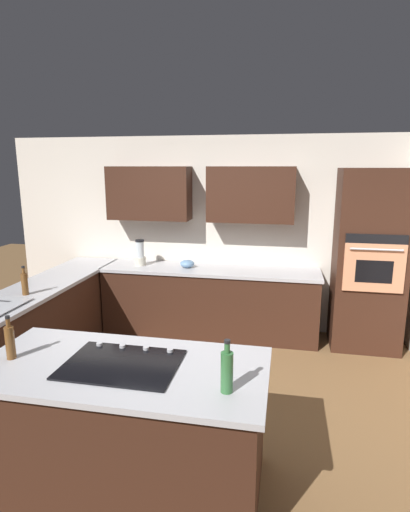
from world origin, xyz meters
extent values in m
plane|color=brown|center=(0.00, 0.00, 0.00)|extent=(14.00, 14.00, 0.00)
cube|color=silver|center=(0.00, -2.10, 1.30)|extent=(6.00, 0.10, 2.60)
cube|color=#381E14|center=(-0.40, -1.88, 1.85)|extent=(1.10, 0.34, 0.70)
cube|color=#381E14|center=(0.95, -1.88, 1.85)|extent=(1.10, 0.34, 0.70)
cube|color=#381E14|center=(0.10, -1.72, 0.43)|extent=(2.80, 0.60, 0.86)
cube|color=#B2B2B7|center=(0.10, -1.72, 0.88)|extent=(2.84, 0.64, 0.04)
cube|color=#381E14|center=(1.82, -0.55, 0.43)|extent=(0.60, 2.90, 0.86)
cube|color=#B2B2B7|center=(1.82, -0.55, 0.88)|extent=(0.64, 2.94, 0.04)
cube|color=#381E14|center=(0.19, 0.99, 0.43)|extent=(1.87, 0.87, 0.86)
cube|color=#B2B2B7|center=(0.19, 0.99, 0.88)|extent=(1.95, 0.95, 0.04)
cube|color=#381E14|center=(-1.85, -1.72, 1.09)|extent=(0.80, 0.60, 2.19)
cube|color=tan|center=(-1.85, -1.41, 1.08)|extent=(0.66, 0.03, 0.56)
cube|color=black|center=(-1.85, -1.39, 1.04)|extent=(0.40, 0.01, 0.26)
cube|color=black|center=(-1.85, -1.41, 1.41)|extent=(0.66, 0.02, 0.11)
cylinder|color=silver|center=(-1.85, -1.37, 1.30)|extent=(0.56, 0.02, 0.02)
cube|color=#515456|center=(1.82, 0.05, 0.91)|extent=(0.40, 0.30, 0.02)
cube|color=black|center=(0.19, 0.99, 0.91)|extent=(0.76, 0.56, 0.01)
cylinder|color=#B2B2B7|center=(-0.08, 0.76, 0.92)|extent=(0.04, 0.04, 0.02)
cylinder|color=#B2B2B7|center=(0.10, 0.76, 0.92)|extent=(0.04, 0.04, 0.02)
cylinder|color=#B2B2B7|center=(0.28, 0.76, 0.92)|extent=(0.04, 0.04, 0.02)
cylinder|color=#B2B2B7|center=(0.46, 0.76, 0.92)|extent=(0.04, 0.04, 0.02)
cylinder|color=beige|center=(1.05, -1.72, 0.96)|extent=(0.15, 0.15, 0.11)
cylinder|color=silver|center=(1.05, -1.72, 1.12)|extent=(0.11, 0.11, 0.21)
cylinder|color=black|center=(1.05, -1.72, 1.24)|extent=(0.12, 0.12, 0.03)
ellipsoid|color=#668CB2|center=(0.40, -1.72, 0.95)|extent=(0.19, 0.19, 0.10)
cylinder|color=brown|center=(1.77, -0.26, 1.01)|extent=(0.07, 0.07, 0.23)
cylinder|color=brown|center=(1.77, -0.26, 1.16)|extent=(0.03, 0.03, 0.06)
cylinder|color=black|center=(1.77, -0.26, 1.20)|extent=(0.03, 0.03, 0.02)
cylinder|color=brown|center=(0.98, 1.05, 1.02)|extent=(0.06, 0.06, 0.23)
cylinder|color=brown|center=(0.98, 1.05, 1.16)|extent=(0.03, 0.03, 0.06)
cylinder|color=black|center=(0.98, 1.05, 1.20)|extent=(0.03, 0.03, 0.02)
cylinder|color=#336B38|center=(-0.55, 1.18, 1.02)|extent=(0.07, 0.07, 0.25)
cylinder|color=#336B38|center=(-0.55, 1.18, 1.18)|extent=(0.03, 0.03, 0.06)
cylinder|color=black|center=(-0.55, 1.18, 1.22)|extent=(0.04, 0.04, 0.02)
camera|label=1|loc=(-0.85, 3.34, 2.20)|focal=28.57mm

